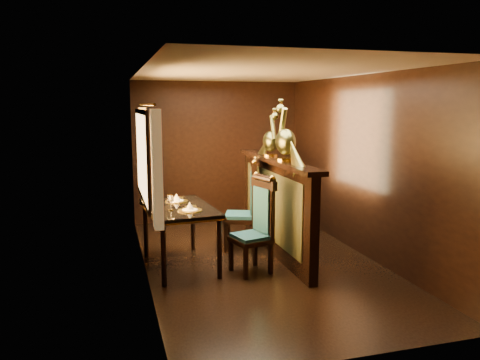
{
  "coord_description": "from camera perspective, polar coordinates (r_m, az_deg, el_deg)",
  "views": [
    {
      "loc": [
        -1.9,
        -5.72,
        2.1
      ],
      "look_at": [
        -0.22,
        0.2,
        1.1
      ],
      "focal_mm": 35.0,
      "sensor_mm": 36.0,
      "label": 1
    }
  ],
  "objects": [
    {
      "name": "chair_right",
      "position": [
        6.77,
        1.09,
        -2.7
      ],
      "size": [
        0.62,
        0.63,
        1.34
      ],
      "rotation": [
        0.0,
        0.0,
        -0.34
      ],
      "color": "black",
      "rests_on": "ground"
    },
    {
      "name": "dining_table",
      "position": [
        6.09,
        -7.45,
        -3.87
      ],
      "size": [
        0.94,
        1.42,
        1.0
      ],
      "rotation": [
        0.0,
        0.0,
        0.09
      ],
      "color": "black",
      "rests_on": "ground"
    },
    {
      "name": "peacock_right",
      "position": [
        6.66,
        3.74,
        5.8
      ],
      "size": [
        0.22,
        0.57,
        0.68
      ],
      "primitive_type": null,
      "color": "#184A32",
      "rests_on": "partition"
    },
    {
      "name": "ground",
      "position": [
        6.38,
        2.44,
        -9.97
      ],
      "size": [
        5.0,
        5.0,
        0.0
      ],
      "primitive_type": "plane",
      "color": "black",
      "rests_on": "ground"
    },
    {
      "name": "partition",
      "position": [
        6.57,
        4.32,
        -2.97
      ],
      "size": [
        0.26,
        2.7,
        1.36
      ],
      "color": "black",
      "rests_on": "ground"
    },
    {
      "name": "peacock_left",
      "position": [
        6.1,
        5.61,
        6.05
      ],
      "size": [
        0.25,
        0.68,
        0.81
      ],
      "primitive_type": null,
      "color": "#184A32",
      "rests_on": "partition"
    },
    {
      "name": "room_shell",
      "position": [
        6.04,
        1.72,
        4.32
      ],
      "size": [
        3.04,
        5.04,
        2.52
      ],
      "color": "black",
      "rests_on": "ground"
    },
    {
      "name": "chair_left",
      "position": [
        5.89,
        2.28,
        -5.01
      ],
      "size": [
        0.55,
        0.56,
        1.25
      ],
      "rotation": [
        0.0,
        0.0,
        0.26
      ],
      "color": "black",
      "rests_on": "ground"
    }
  ]
}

